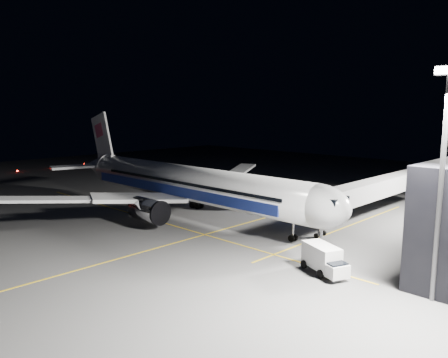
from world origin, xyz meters
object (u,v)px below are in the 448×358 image
service_truck (324,259)px  safety_cone_a (212,197)px  jet_bridge (369,190)px  safety_cone_c (198,199)px  baggage_tug (248,189)px  airliner (185,183)px  floodlight_mast_south (443,165)px  safety_cone_b (269,205)px

service_truck → safety_cone_a: service_truck is taller
jet_bridge → safety_cone_c: 31.22m
service_truck → baggage_tug: (-35.41, 28.53, -0.72)m
safety_cone_c → airliner: bearing=-53.6°
airliner → floodlight_mast_south: floodlight_mast_south is taller
floodlight_mast_south → service_truck: size_ratio=3.37×
safety_cone_b → safety_cone_c: 13.98m
airliner → safety_cone_b: 16.19m
jet_bridge → safety_cone_a: bearing=-168.3°
service_truck → safety_cone_a: size_ratio=12.03×
service_truck → jet_bridge: bearing=130.3°
safety_cone_a → safety_cone_c: size_ratio=0.82×
floodlight_mast_south → baggage_tug: (-45.94, 27.48, -11.52)m
airliner → safety_cone_c: 11.80m
safety_cone_a → baggage_tug: bearing=82.9°
floodlight_mast_south → service_truck: bearing=-174.3°
jet_bridge → service_truck: (7.48, -25.13, -3.01)m
airliner → safety_cone_c: size_ratio=98.15×
jet_bridge → service_truck: 26.39m
floodlight_mast_south → safety_cone_c: (-47.46, 14.67, -12.06)m
floodlight_mast_south → safety_cone_a: size_ratio=40.47×
baggage_tug → floodlight_mast_south: bearing=-37.3°
jet_bridge → safety_cone_c: jet_bridge is taller
safety_cone_a → safety_cone_b: size_ratio=0.80×
baggage_tug → safety_cone_a: bearing=-103.6°
safety_cone_b → jet_bridge: bearing=13.8°
floodlight_mast_south → service_truck: floodlight_mast_south is taller
airliner → jet_bridge: bearing=38.0°
safety_cone_c → baggage_tug: bearing=83.2°
service_truck → safety_cone_c: size_ratio=9.82×
airliner → safety_cone_a: airliner is taller
floodlight_mast_south → baggage_tug: size_ratio=7.51×
floodlight_mast_south → jet_bridge: bearing=126.8°
jet_bridge → service_truck: bearing=-73.4°
safety_cone_b → airliner: bearing=-115.0°
jet_bridge → safety_cone_a: 30.05m
baggage_tug → safety_cone_b: baggage_tug is taller
jet_bridge → baggage_tug: size_ratio=12.49×
jet_bridge → safety_cone_b: (-16.54, -4.06, -4.26)m
airliner → safety_cone_b: size_ratio=96.44×
baggage_tug → service_truck: bearing=-45.3°
floodlight_mast_south → safety_cone_b: floodlight_mast_south is taller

